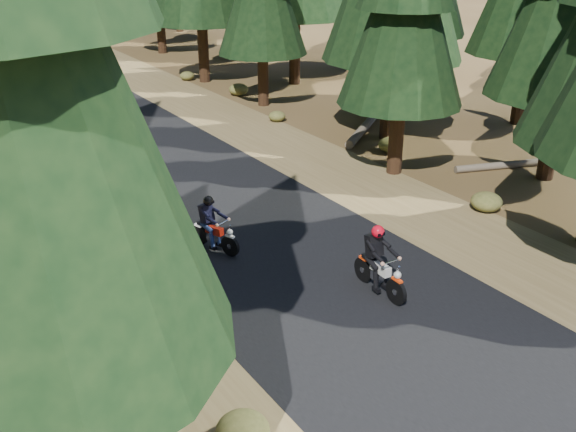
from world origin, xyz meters
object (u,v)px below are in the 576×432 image
object	(u,v)px
log_far	(514,164)
rider_follow	(214,233)
rider_lead	(380,271)
log_near	(365,126)

from	to	relation	value
log_far	rider_follow	xyz separation A→B (m)	(-10.97, 0.17, 0.35)
rider_lead	rider_follow	size ratio (longest dim) A/B	1.06
log_near	rider_lead	bearing A→B (deg)	-165.18
rider_lead	log_near	bearing A→B (deg)	-126.30
log_near	rider_follow	distance (m)	11.20
log_far	rider_lead	world-z (taller)	rider_lead
log_near	log_far	xyz separation A→B (m)	(1.40, -5.97, -0.04)
rider_follow	log_near	bearing A→B (deg)	-168.79
log_far	rider_follow	bearing A→B (deg)	-161.67
rider_follow	rider_lead	bearing A→B (deg)	98.95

